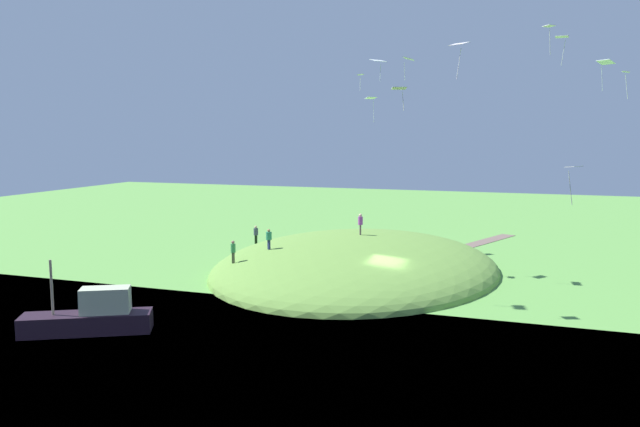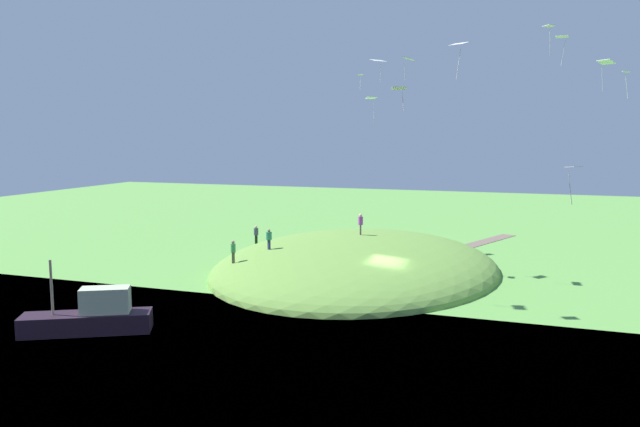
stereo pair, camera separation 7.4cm
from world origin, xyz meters
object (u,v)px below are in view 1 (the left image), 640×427
at_px(kite_9, 371,99).
at_px(person_on_hilltop, 269,237).
at_px(kite_1, 360,76).
at_px(kite_15, 408,59).
at_px(kite_2, 573,170).
at_px(kite_14, 399,89).
at_px(person_near_shore, 256,232).
at_px(kite_7, 626,75).
at_px(boat_on_lake, 91,317).
at_px(kite_12, 549,28).
at_px(person_watching_kites, 233,249).
at_px(mooring_post, 317,295).
at_px(kite_3, 562,39).
at_px(kite_4, 459,46).
at_px(kite_6, 605,63).
at_px(person_with_child, 360,221).
at_px(kite_5, 378,61).

bearing_deg(kite_9, person_on_hilltop, 159.88).
xyz_separation_m(kite_1, kite_15, (-0.68, -3.90, 1.01)).
xyz_separation_m(kite_1, kite_2, (-11.74, -15.12, -6.45)).
distance_m(kite_9, kite_14, 19.99).
xyz_separation_m(person_near_shore, kite_7, (-5.18, -28.75, 12.58)).
xyz_separation_m(boat_on_lake, kite_2, (8.45, -25.00, 8.22)).
bearing_deg(kite_7, kite_12, 95.36).
xyz_separation_m(person_watching_kites, mooring_post, (-3.28, -7.80, -2.04)).
height_order(kite_3, kite_4, kite_3).
xyz_separation_m(kite_12, mooring_post, (-6.85, 13.74, -17.42)).
bearing_deg(kite_9, person_watching_kites, 157.93).
height_order(boat_on_lake, kite_15, kite_15).
bearing_deg(kite_6, mooring_post, 128.97).
xyz_separation_m(kite_4, kite_9, (21.30, 10.35, -1.59)).
distance_m(person_near_shore, kite_9, 16.33).
xyz_separation_m(person_on_hilltop, kite_4, (-8.25, -15.13, 12.75)).
height_order(person_with_child, mooring_post, person_with_child).
distance_m(kite_4, kite_9, 23.74).
relative_size(kite_7, kite_12, 0.94).
xyz_separation_m(person_with_child, person_near_shore, (0.22, 9.78, -1.48)).
bearing_deg(kite_6, kite_14, 138.13).
xyz_separation_m(person_watching_kites, kite_2, (-4.88, -22.97, 6.59)).
bearing_deg(person_on_hilltop, boat_on_lake, 111.81).
relative_size(kite_2, kite_4, 1.03).
xyz_separation_m(kite_2, kite_6, (16.15, -2.81, 7.20)).
distance_m(kite_6, kite_15, 14.92).
distance_m(kite_2, kite_7, 11.11).
bearing_deg(kite_14, kite_5, 20.22).
xyz_separation_m(kite_2, kite_15, (11.06, 11.22, 7.47)).
height_order(kite_5, kite_9, kite_5).
height_order(kite_5, kite_7, kite_5).
bearing_deg(kite_12, person_with_child, 69.10).
bearing_deg(kite_2, kite_15, 45.39).
height_order(boat_on_lake, kite_14, kite_14).
relative_size(kite_1, kite_12, 0.64).
height_order(kite_1, kite_15, kite_15).
bearing_deg(kite_15, kite_3, -94.19).
distance_m(kite_7, kite_9, 23.18).
relative_size(person_watching_kites, kite_12, 0.90).
bearing_deg(kite_3, person_on_hilltop, 97.01).
height_order(kite_2, kite_9, kite_9).
distance_m(person_on_hilltop, kite_4, 21.44).
height_order(kite_7, kite_12, kite_12).
bearing_deg(kite_2, kite_9, 38.50).
xyz_separation_m(boat_on_lake, person_watching_kites, (13.34, -2.03, 1.63)).
height_order(kite_3, kite_12, kite_12).
xyz_separation_m(kite_3, kite_7, (-1.37, -3.91, -2.63)).
relative_size(person_watching_kites, kite_1, 1.40).
xyz_separation_m(kite_2, mooring_post, (1.61, 15.16, -8.63)).
bearing_deg(kite_6, boat_on_lake, 131.50).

